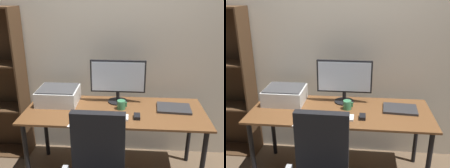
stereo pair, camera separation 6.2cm
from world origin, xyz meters
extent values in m
cube|color=beige|center=(0.00, 0.51, 1.30)|extent=(6.40, 0.10, 2.60)
cube|color=brown|center=(0.00, 0.00, 0.73)|extent=(1.73, 0.68, 0.02)
cylinder|color=black|center=(-0.80, -0.28, 0.36)|extent=(0.04, 0.04, 0.72)
cylinder|color=black|center=(0.80, -0.28, 0.36)|extent=(0.04, 0.04, 0.72)
cylinder|color=black|center=(-0.80, 0.28, 0.36)|extent=(0.04, 0.04, 0.72)
cylinder|color=black|center=(0.80, 0.28, 0.36)|extent=(0.04, 0.04, 0.72)
cylinder|color=black|center=(0.02, 0.20, 0.75)|extent=(0.20, 0.20, 0.01)
cylinder|color=black|center=(0.02, 0.20, 0.80)|extent=(0.04, 0.04, 0.10)
cube|color=black|center=(0.02, 0.20, 1.02)|extent=(0.55, 0.03, 0.33)
cube|color=silver|center=(0.02, 0.18, 1.02)|extent=(0.52, 0.01, 0.30)
cube|color=silver|center=(-0.01, -0.16, 0.75)|extent=(0.29, 0.11, 0.02)
cube|color=black|center=(0.21, -0.15, 0.76)|extent=(0.06, 0.10, 0.03)
cylinder|color=#387F51|center=(0.06, 0.03, 0.78)|extent=(0.08, 0.08, 0.09)
cube|color=#387F51|center=(0.11, 0.03, 0.79)|extent=(0.02, 0.01, 0.05)
cube|color=#2D2D30|center=(0.57, 0.06, 0.75)|extent=(0.34, 0.25, 0.02)
cube|color=silver|center=(-0.58, 0.14, 0.81)|extent=(0.40, 0.34, 0.15)
cube|color=#424244|center=(-0.58, 0.14, 0.90)|extent=(0.37, 0.31, 0.01)
cube|color=white|center=(-0.25, -0.23, 0.74)|extent=(0.26, 0.33, 0.00)
cube|color=black|center=(-0.08, -0.61, 0.75)|extent=(0.40, 0.07, 0.52)
cube|color=#4C331E|center=(-1.02, 0.30, 0.84)|extent=(0.02, 0.28, 1.68)
cube|color=#4C331E|center=(-1.36, 0.30, 0.01)|extent=(0.66, 0.26, 0.02)
camera|label=1|loc=(0.14, -2.21, 1.82)|focal=40.75mm
camera|label=2|loc=(0.20, -2.20, 1.82)|focal=40.75mm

